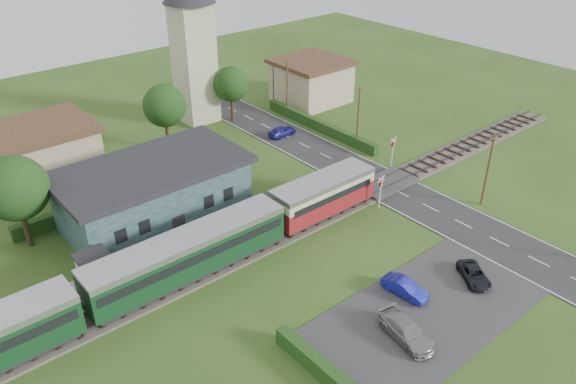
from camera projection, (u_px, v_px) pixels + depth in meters
ground at (325, 231)px, 47.98m from camera, size 120.00×120.00×0.00m
railway_track at (309, 220)px, 49.26m from camera, size 76.00×3.20×0.49m
road at (401, 193)px, 53.53m from camera, size 6.00×70.00×0.05m
car_park at (427, 312)px, 39.16m from camera, size 17.00×9.00×0.08m
crossing_deck at (385, 184)px, 54.76m from camera, size 6.20×3.40×0.45m
platform at (192, 245)px, 45.77m from camera, size 30.00×3.00×0.45m
equipment_hut at (95, 270)px, 40.56m from camera, size 2.30×2.30×2.55m
station_building at (154, 192)px, 48.38m from camera, size 16.00×9.00×5.30m
train at (150, 271)px, 39.76m from camera, size 43.20×2.90×3.40m
church_tower at (192, 37)px, 64.25m from camera, size 6.00×6.00×17.60m
house_west at (39, 153)px, 54.85m from camera, size 10.80×8.80×5.50m
house_east at (311, 80)px, 73.65m from camera, size 8.80×8.80×5.50m
hedge_carpark at (328, 375)px, 33.60m from camera, size 0.80×9.00×1.20m
hedge_roadside at (320, 126)px, 66.21m from camera, size 0.80×18.00×1.20m
hedge_station at (133, 193)px, 52.39m from camera, size 22.00×0.80×1.30m
tree_a at (15, 189)px, 43.47m from camera, size 5.20×5.20×8.00m
tree_b at (164, 106)px, 59.64m from camera, size 4.60×4.60×7.34m
tree_c at (231, 84)px, 66.71m from camera, size 4.20×4.20×6.78m
utility_pole_b at (488, 169)px, 50.08m from camera, size 1.40×0.22×7.00m
utility_pole_c at (358, 117)px, 60.71m from camera, size 1.40×0.22×7.00m
utility_pole_d at (287, 88)px, 68.68m from camera, size 1.40×0.22×7.00m
crossing_signal_near at (381, 187)px, 50.20m from camera, size 0.84×0.28×3.28m
crossing_signal_far at (393, 148)px, 57.40m from camera, size 0.84×0.28×3.28m
streetlamp_east at (273, 79)px, 73.30m from camera, size 0.30×0.30×5.15m
car_on_road at (282, 131)px, 64.72m from camera, size 3.47×1.46×1.17m
car_park_blue at (405, 288)px, 40.47m from camera, size 1.58×3.63×1.16m
car_park_silver at (406, 331)px, 36.60m from camera, size 2.51×4.68×1.29m
car_park_dark at (474, 275)px, 41.93m from camera, size 3.27×3.82×0.97m
pedestrian_near at (249, 211)px, 48.60m from camera, size 0.62×0.49×1.49m
pedestrian_far at (101, 278)px, 40.55m from camera, size 0.67×0.82×1.60m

